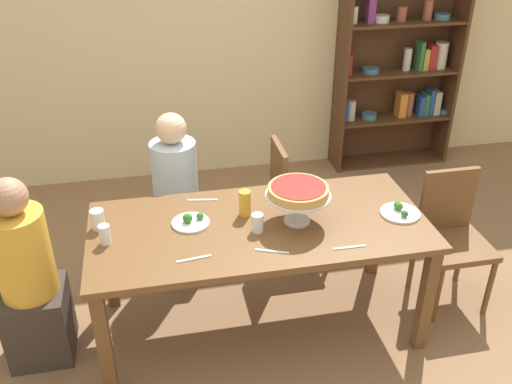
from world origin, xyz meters
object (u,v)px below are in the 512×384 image
Objects in this scene: chair_far_right at (293,194)px; water_glass_clear_far at (98,219)px; dining_table at (260,236)px; diner_far_left at (177,204)px; bookshelf at (400,45)px; cutlery_knife_near at (272,251)px; salad_plate_near_diner at (301,189)px; water_glass_clear_spare at (105,235)px; deep_dish_pizza_stand at (298,193)px; cutlery_knife_far at (202,200)px; chair_head_east at (452,232)px; cutlery_fork_near at (194,259)px; water_glass_clear_near at (257,223)px; cutlery_fork_far at (349,247)px; beer_glass_amber_tall at (245,203)px; salad_plate_far_diner at (191,221)px; salad_plate_spare at (400,212)px; diner_head_west at (30,285)px.

chair_far_right reaches higher than water_glass_clear_far.
dining_table is 1.65× the size of diner_far_left.
bookshelf reaches higher than cutlery_knife_near.
salad_plate_near_diner is 1.22m from water_glass_clear_far.
water_glass_clear_spare is at bearing -59.23° from chair_far_right.
deep_dish_pizza_stand reaches higher than cutlery_knife_far.
dining_table is 2.68m from bookshelf.
cutlery_fork_near is (-1.65, -0.31, 0.26)m from chair_head_east.
cutlery_fork_far is (0.44, -0.25, -0.05)m from water_glass_clear_near.
dining_table is 0.21m from beer_glass_amber_tall.
water_glass_clear_spare is at bearing 1.99° from chair_head_east.
salad_plate_near_diner is at bearing 83.78° from cutlery_knife_near.
bookshelf is at bearing 36.09° from water_glass_clear_far.
dining_table is at bearing 114.07° from cutlery_knife_near.
chair_head_east is (1.25, 0.05, -0.17)m from dining_table.
diner_far_left reaches higher than salad_plate_far_diner.
bookshelf is 1.92× the size of diner_far_left.
chair_head_east is 4.09× the size of salad_plate_far_diner.
chair_far_right is 5.63× the size of beer_glass_amber_tall.
chair_head_east is (-0.45, -1.96, -0.64)m from bookshelf.
water_glass_clear_far is (-1.69, 0.19, 0.04)m from salad_plate_spare.
dining_table is at bearing -1.04° from diner_head_west.
cutlery_knife_far is (-1.10, 0.38, -0.01)m from salad_plate_spare.
bookshelf is 12.29× the size of cutlery_fork_near.
cutlery_knife_near is 0.66m from cutlery_knife_far.
diner_head_west is 1.32× the size of chair_head_east.
dining_table is 8.91× the size of salad_plate_far_diner.
cutlery_knife_far is (0.11, 0.58, 0.00)m from cutlery_fork_near.
cutlery_knife_far is at bearing 178.75° from salad_plate_near_diner.
diner_head_west is at bearing 169.36° from cutlery_fork_far.
water_glass_clear_near is 0.93× the size of water_glass_clear_far.
water_glass_clear_spare is at bearing -179.81° from deep_dish_pizza_stand.
salad_plate_spare is at bearing -1.30° from water_glass_clear_spare.
salad_plate_far_diner is at bearing 79.66° from cutlery_fork_near.
cutlery_fork_far is (0.48, -0.43, -0.07)m from beer_glass_amber_tall.
deep_dish_pizza_stand is 3.43× the size of water_glass_clear_near.
salad_plate_near_diner reaches higher than cutlery_knife_near.
diner_far_left is 1.01m from cutlery_fork_near.
dining_table is 16.61× the size of water_glass_clear_far.
bookshelf is 10.40× the size of salad_plate_far_diner.
diner_far_left is at bearing 150.81° from salad_plate_near_diner.
salad_plate_near_diner reaches higher than cutlery_knife_far.
bookshelf reaches higher than dining_table.
water_glass_clear_spare is (-0.78, -0.13, -0.02)m from beer_glass_amber_tall.
salad_plate_far_diner reaches higher than cutlery_fork_far.
beer_glass_amber_tall is (1.21, 0.09, 0.33)m from diner_head_west.
chair_far_right is 0.82m from beer_glass_amber_tall.
salad_plate_far_diner reaches higher than salad_plate_spare.
diner_head_west is 0.54m from water_glass_clear_spare.
diner_head_west is 5.41× the size of salad_plate_far_diner.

